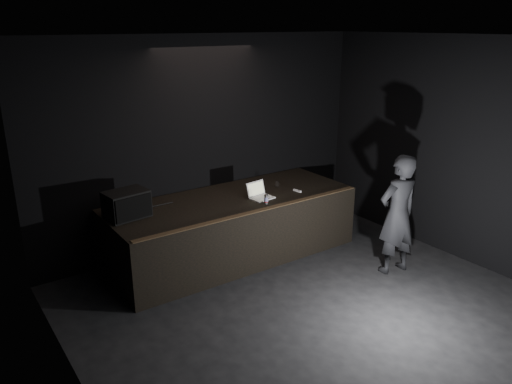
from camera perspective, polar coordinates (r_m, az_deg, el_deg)
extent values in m
plane|color=black|center=(6.51, 10.81, -15.74)|extent=(7.00, 7.00, 0.00)
cube|color=black|center=(8.39, -5.67, 5.59)|extent=(6.00, 0.10, 3.50)
cube|color=black|center=(4.22, -17.99, -9.00)|extent=(0.10, 7.00, 3.50)
cube|color=black|center=(8.09, 26.77, 3.14)|extent=(0.10, 7.00, 3.50)
cube|color=black|center=(5.39, 13.16, 16.71)|extent=(6.00, 7.00, 0.04)
cube|color=black|center=(8.14, -2.72, -4.02)|extent=(4.00, 1.50, 1.00)
cube|color=brown|center=(7.40, 0.16, -2.16)|extent=(3.92, 0.10, 0.01)
cube|color=black|center=(7.35, -14.57, -1.36)|extent=(0.64, 0.48, 0.39)
cube|color=black|center=(7.17, -13.76, -1.81)|extent=(0.55, 0.09, 0.33)
cylinder|color=black|center=(7.68, -12.61, -1.82)|extent=(0.93, 0.02, 0.02)
cube|color=silver|center=(7.92, 0.74, -0.70)|extent=(0.39, 0.29, 0.02)
cube|color=silver|center=(7.92, 0.74, -0.63)|extent=(0.32, 0.18, 0.00)
cube|color=silver|center=(7.99, -0.04, 0.40)|extent=(0.36, 0.12, 0.23)
cube|color=#CC7A3C|center=(7.99, 0.01, 0.39)|extent=(0.32, 0.10, 0.18)
cylinder|color=silver|center=(7.66, 1.16, -0.87)|extent=(0.06, 0.06, 0.15)
cylinder|color=navy|center=(7.66, 1.16, -0.83)|extent=(0.06, 0.06, 0.07)
cylinder|color=#B81113|center=(7.67, 1.16, -1.10)|extent=(0.06, 0.06, 0.01)
cylinder|color=white|center=(8.49, 2.43, 0.91)|extent=(0.08, 0.08, 0.09)
cube|color=silver|center=(8.28, 4.73, 0.15)|extent=(0.06, 0.16, 0.03)
imported|color=black|center=(7.77, 15.86, -2.50)|extent=(0.73, 0.53, 1.86)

